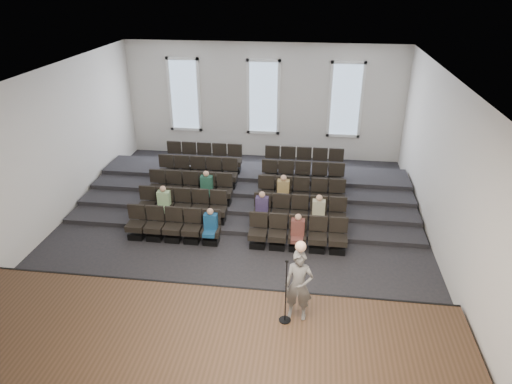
{
  "coord_description": "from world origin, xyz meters",
  "views": [
    {
      "loc": [
        2.22,
        -12.37,
        7.61
      ],
      "look_at": [
        0.53,
        0.5,
        1.31
      ],
      "focal_mm": 32.0,
      "sensor_mm": 36.0,
      "label": 1
    }
  ],
  "objects": [
    {
      "name": "stage",
      "position": [
        0.0,
        -5.1,
        0.25
      ],
      "size": [
        11.8,
        3.6,
        0.5
      ],
      "primitive_type": "cube",
      "color": "#472E1E",
      "rests_on": "ground"
    },
    {
      "name": "wall_front",
      "position": [
        0.0,
        -7.02,
        2.5
      ],
      "size": [
        12.0,
        0.04,
        5.0
      ],
      "primitive_type": "cube",
      "color": "silver",
      "rests_on": "ground"
    },
    {
      "name": "stage_lip",
      "position": [
        0.0,
        -3.33,
        0.25
      ],
      "size": [
        11.8,
        0.06,
        0.52
      ],
      "primitive_type": "cube",
      "color": "black",
      "rests_on": "ground"
    },
    {
      "name": "ground",
      "position": [
        0.0,
        0.0,
        0.0
      ],
      "size": [
        14.0,
        14.0,
        0.0
      ],
      "primitive_type": "plane",
      "color": "black",
      "rests_on": "ground"
    },
    {
      "name": "audience",
      "position": [
        0.28,
        0.45,
        0.83
      ],
      "size": [
        5.45,
        2.64,
        1.1
      ],
      "color": "navy",
      "rests_on": "seating_rows"
    },
    {
      "name": "wall_right",
      "position": [
        6.02,
        0.0,
        2.5
      ],
      "size": [
        0.04,
        14.0,
        5.0
      ],
      "primitive_type": "cube",
      "color": "silver",
      "rests_on": "ground"
    },
    {
      "name": "ceiling",
      "position": [
        0.0,
        0.0,
        5.01
      ],
      "size": [
        12.0,
        14.0,
        0.02
      ],
      "primitive_type": "cube",
      "color": "white",
      "rests_on": "ground"
    },
    {
      "name": "seating_rows",
      "position": [
        -0.0,
        1.54,
        0.68
      ],
      "size": [
        6.8,
        4.7,
        1.67
      ],
      "color": "black",
      "rests_on": "ground"
    },
    {
      "name": "mic_stand",
      "position": [
        1.83,
        -4.36,
        0.99
      ],
      "size": [
        0.27,
        0.27,
        1.64
      ],
      "color": "black",
      "rests_on": "stage"
    },
    {
      "name": "wall_back",
      "position": [
        0.0,
        7.02,
        2.5
      ],
      "size": [
        12.0,
        0.04,
        5.0
      ],
      "primitive_type": "cube",
      "color": "silver",
      "rests_on": "ground"
    },
    {
      "name": "risers",
      "position": [
        0.0,
        3.17,
        0.2
      ],
      "size": [
        11.8,
        4.8,
        0.6
      ],
      "color": "black",
      "rests_on": "ground"
    },
    {
      "name": "windows",
      "position": [
        0.0,
        6.95,
        2.7
      ],
      "size": [
        8.44,
        0.1,
        3.24
      ],
      "color": "white",
      "rests_on": "wall_back"
    },
    {
      "name": "wall_left",
      "position": [
        -6.02,
        0.0,
        2.5
      ],
      "size": [
        0.04,
        14.0,
        5.0
      ],
      "primitive_type": "cube",
      "color": "silver",
      "rests_on": "ground"
    },
    {
      "name": "speaker",
      "position": [
        2.1,
        -4.18,
        1.36
      ],
      "size": [
        0.67,
        0.47,
        1.73
      ],
      "primitive_type": "imported",
      "rotation": [
        0.0,
        0.0,
        -0.1
      ],
      "color": "#5D5B58",
      "rests_on": "stage"
    }
  ]
}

